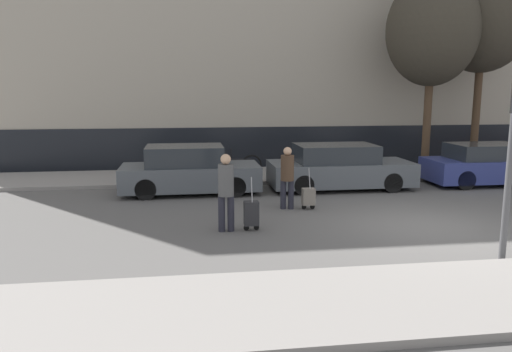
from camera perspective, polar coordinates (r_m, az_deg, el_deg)
The scene contains 13 objects.
ground_plane at distance 11.92m, azimuth 18.99°, elevation -5.55°, with size 80.00×80.00×0.00m, color #565451.
sidewalk_far at distance 18.26m, azimuth 9.04°, elevation 0.30°, with size 28.00×3.00×0.12m.
building_facade at distance 22.05m, azimuth 6.40°, elevation 19.32°, with size 28.00×3.43×13.42m.
parked_car_0 at distance 14.94m, azimuth -7.67°, elevation 0.56°, with size 4.07×1.74×1.42m.
parked_car_1 at distance 15.69m, azimuth 9.48°, elevation 0.91°, with size 4.40×1.81×1.38m.
parked_car_2 at distance 17.88m, azimuth 24.99°, elevation 1.14°, with size 4.06×1.73×1.33m.
pedestrian_left at distance 10.76m, azimuth -3.45°, elevation -1.36°, with size 0.35×0.34×1.70m.
trolley_left at distance 10.94m, azimuth -0.54°, elevation -4.29°, with size 0.34×0.29×1.19m.
pedestrian_right at distance 12.81m, azimuth 3.60°, elevation 0.20°, with size 0.35×0.34×1.61m.
trolley_right at distance 12.92m, azimuth 6.01°, elevation -2.36°, with size 0.34×0.29×1.09m.
parked_bicycle at distance 17.17m, azimuth -2.24°, elevation 1.27°, with size 1.77×0.06×0.96m.
bare_tree_near_crossing at distance 19.06m, azimuth 19.51°, elevation 15.41°, with size 3.17×3.17×6.92m.
bare_tree_down_street at distance 20.71m, azimuth 24.60°, elevation 16.86°, with size 3.69×3.69×8.04m.
Camera 1 is at (-5.35, -10.20, 3.06)m, focal length 35.00 mm.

